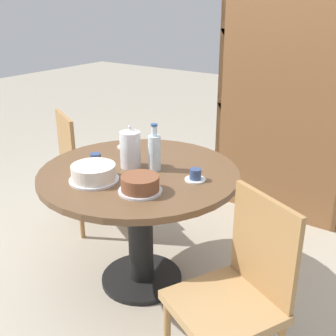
# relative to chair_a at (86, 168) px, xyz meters

# --- Properties ---
(ground_plane) EXTENTS (14.00, 14.00, 0.00)m
(ground_plane) POSITION_rel_chair_a_xyz_m (0.78, -0.33, -0.47)
(ground_plane) COLOR #B2A893
(dining_table) EXTENTS (1.14, 1.14, 0.75)m
(dining_table) POSITION_rel_chair_a_xyz_m (0.78, -0.33, 0.10)
(dining_table) COLOR black
(dining_table) RESTS_ON ground_plane
(chair_a) EXTENTS (0.57, 0.57, 0.90)m
(chair_a) POSITION_rel_chair_a_xyz_m (0.00, 0.00, 0.00)
(chair_a) COLOR #A87A47
(chair_a) RESTS_ON ground_plane
(chair_b) EXTENTS (0.56, 0.56, 0.90)m
(chair_b) POSITION_rel_chair_a_xyz_m (1.57, -0.64, 0.00)
(chair_b) COLOR #A87A47
(chair_b) RESTS_ON ground_plane
(bookshelf) EXTENTS (1.06, 0.28, 1.72)m
(bookshelf) POSITION_rel_chair_a_xyz_m (1.09, 1.08, 0.38)
(bookshelf) COLOR brown
(bookshelf) RESTS_ON ground_plane
(coffee_pot) EXTENTS (0.12, 0.12, 0.25)m
(coffee_pot) POSITION_rel_chair_a_xyz_m (0.71, -0.31, 0.39)
(coffee_pot) COLOR silver
(coffee_pot) RESTS_ON dining_table
(water_bottle) EXTENTS (0.07, 0.07, 0.27)m
(water_bottle) POSITION_rel_chair_a_xyz_m (0.85, -0.27, 0.39)
(water_bottle) COLOR silver
(water_bottle) RESTS_ON dining_table
(cake_main) EXTENTS (0.27, 0.27, 0.09)m
(cake_main) POSITION_rel_chair_a_xyz_m (0.68, -0.58, 0.32)
(cake_main) COLOR silver
(cake_main) RESTS_ON dining_table
(cake_second) EXTENTS (0.22, 0.22, 0.09)m
(cake_second) POSITION_rel_chair_a_xyz_m (0.97, -0.55, 0.32)
(cake_second) COLOR silver
(cake_second) RESTS_ON dining_table
(cup_a) EXTENTS (0.11, 0.11, 0.06)m
(cup_a) POSITION_rel_chair_a_xyz_m (1.12, -0.26, 0.30)
(cup_a) COLOR silver
(cup_a) RESTS_ON dining_table
(cup_b) EXTENTS (0.11, 0.11, 0.06)m
(cup_b) POSITION_rel_chair_a_xyz_m (0.46, -0.07, 0.30)
(cup_b) COLOR silver
(cup_b) RESTS_ON dining_table
(cup_c) EXTENTS (0.11, 0.11, 0.06)m
(cup_c) POSITION_rel_chair_a_xyz_m (0.51, -0.40, 0.30)
(cup_c) COLOR silver
(cup_c) RESTS_ON dining_table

